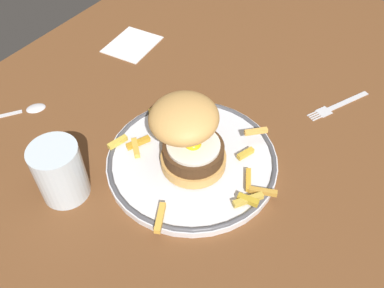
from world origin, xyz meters
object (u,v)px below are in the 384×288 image
Objects in this scene: water_glass at (61,175)px; fork at (337,105)px; napkin at (132,44)px; dinner_plate at (192,159)px; burger at (188,135)px; spoon at (27,109)px.

fork is (42.31, -28.34, -3.92)cm from water_glass.
water_glass is 0.84× the size of napkin.
dinner_plate is at bearing -125.23° from napkin.
fork is (27.46, -15.51, -7.02)cm from burger.
fork is 58.32cm from spoon.
dinner_plate is at bearing -40.06° from water_glass.
napkin is (21.19, 30.02, -0.64)cm from dinner_plate.
water_glass is 22.02cm from spoon.
water_glass is at bearing -115.05° from spoon.
burger reaches higher than water_glass.
fork is at bearing -29.71° from dinner_plate.
napkin is at bearing 53.69° from burger.
napkin is (36.74, 16.95, -3.90)cm from water_glass.
water_glass reaches higher than spoon.
spoon is (-33.13, 48.00, 0.18)cm from fork.
water_glass is at bearing 139.94° from dinner_plate.
burger is at bearing 161.24° from dinner_plate.
fork is 1.17× the size of napkin.
burger reaches higher than dinner_plate.
burger is 32.30cm from fork.
dinner_plate is 36.75cm from napkin.
burger reaches higher than napkin.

